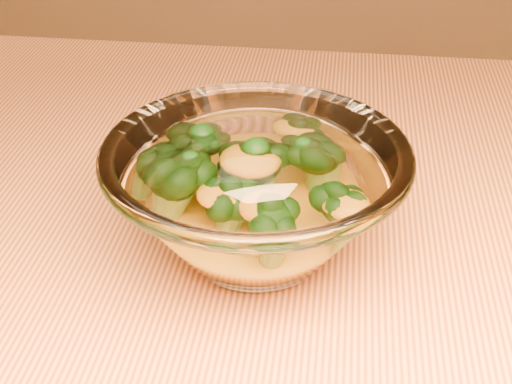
% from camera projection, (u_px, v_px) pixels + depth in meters
% --- Properties ---
extents(table, '(1.20, 0.80, 0.75)m').
position_uv_depth(table, '(264.00, 325.00, 0.64)').
color(table, '#DE7F42').
rests_on(table, ground).
extents(glass_bowl, '(0.23, 0.23, 0.10)m').
position_uv_depth(glass_bowl, '(256.00, 197.00, 0.54)').
color(glass_bowl, white).
rests_on(glass_bowl, table).
extents(cheese_sauce, '(0.12, 0.12, 0.03)m').
position_uv_depth(cheese_sauce, '(256.00, 221.00, 0.55)').
color(cheese_sauce, orange).
rests_on(cheese_sauce, glass_bowl).
extents(broccoli_heap, '(0.15, 0.15, 0.06)m').
position_uv_depth(broccoli_heap, '(245.00, 181.00, 0.53)').
color(broccoli_heap, black).
rests_on(broccoli_heap, cheese_sauce).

